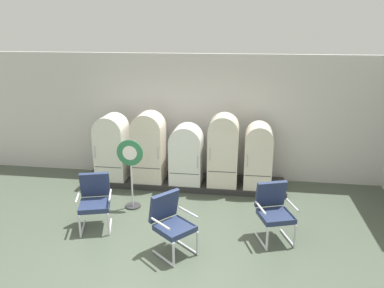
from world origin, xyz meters
name	(u,v)px	position (x,y,z in m)	size (l,w,h in m)	color
ground	(152,260)	(0.00, 0.00, -0.03)	(12.00, 10.00, 0.05)	#465042
back_wall	(187,116)	(0.00, 3.66, 1.51)	(11.76, 0.12, 2.98)	silver
display_plinth	(183,182)	(0.00, 3.02, 0.06)	(4.71, 0.95, 0.13)	#2B2B2A
refrigerator_0	(112,145)	(-1.66, 2.92, 0.93)	(0.69, 0.69, 1.52)	silver
refrigerator_1	(149,145)	(-0.78, 2.90, 0.98)	(0.70, 0.65, 1.61)	beige
refrigerator_2	(186,153)	(0.10, 2.90, 0.83)	(0.72, 0.64, 1.35)	white
refrigerator_3	(223,148)	(0.93, 2.90, 0.99)	(0.66, 0.64, 1.62)	beige
refrigerator_4	(258,153)	(1.71, 2.94, 0.88)	(0.60, 0.73, 1.43)	silver
armchair_left	(95,198)	(-1.27, 0.87, 0.57)	(0.72, 0.77, 1.01)	silver
armchair_right	(274,209)	(1.95, 0.93, 0.57)	(0.73, 0.79, 1.01)	silver
armchair_center	(171,221)	(0.27, 0.26, 0.57)	(0.84, 0.83, 1.01)	silver
sign_stand	(131,173)	(-0.84, 1.72, 0.77)	(0.53, 0.32, 1.45)	#2D2D30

